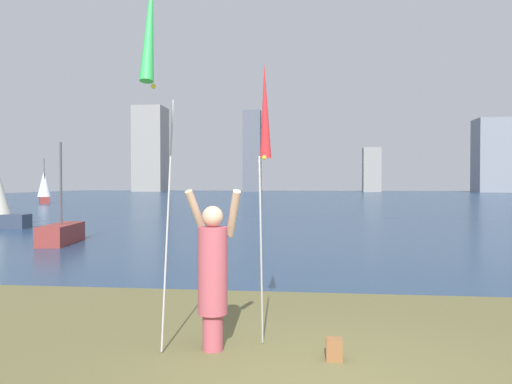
% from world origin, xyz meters
% --- Properties ---
extents(ground, '(120.00, 138.00, 0.12)m').
position_xyz_m(ground, '(0.00, 50.95, -0.06)').
color(ground, brown).
extents(person, '(0.75, 0.55, 2.04)m').
position_xyz_m(person, '(-1.39, 1.16, 1.00)').
color(person, '#B24C59').
rests_on(person, ground).
extents(kite_flag_left, '(0.16, 1.17, 4.67)m').
position_xyz_m(kite_flag_left, '(-2.00, 0.59, 3.86)').
color(kite_flag_left, '#B2B2B7').
rests_on(kite_flag_left, ground).
extents(kite_flag_right, '(0.16, 0.95, 3.74)m').
position_xyz_m(kite_flag_right, '(-0.78, 1.75, 3.03)').
color(kite_flag_right, '#B2B2B7').
rests_on(kite_flag_right, ground).
extents(bag, '(0.19, 0.19, 0.26)m').
position_xyz_m(bag, '(0.13, 0.97, 0.13)').
color(bag, brown).
rests_on(bag, ground).
extents(sailboat_1, '(2.16, 2.73, 4.59)m').
position_xyz_m(sailboat_1, '(-27.17, 42.41, 1.61)').
color(sailboat_1, maroon).
rests_on(sailboat_1, ground).
extents(sailboat_6, '(1.22, 2.74, 3.53)m').
position_xyz_m(sailboat_6, '(-8.77, 11.24, 0.36)').
color(sailboat_6, maroon).
rests_on(sailboat_6, ground).
extents(skyline_tower_0, '(6.85, 7.08, 19.61)m').
position_xyz_m(skyline_tower_0, '(-37.14, 105.98, 9.81)').
color(skyline_tower_0, gray).
rests_on(skyline_tower_0, ground).
extents(skyline_tower_1, '(3.96, 3.23, 18.37)m').
position_xyz_m(skyline_tower_1, '(-13.30, 105.66, 9.18)').
color(skyline_tower_1, '#565B66').
rests_on(skyline_tower_1, ground).
extents(skyline_tower_2, '(3.82, 3.35, 9.75)m').
position_xyz_m(skyline_tower_2, '(13.26, 105.11, 4.87)').
color(skyline_tower_2, gray).
rests_on(skyline_tower_2, ground).
extents(skyline_tower_3, '(6.54, 6.29, 15.54)m').
position_xyz_m(skyline_tower_3, '(37.94, 103.85, 7.77)').
color(skyline_tower_3, gray).
rests_on(skyline_tower_3, ground).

